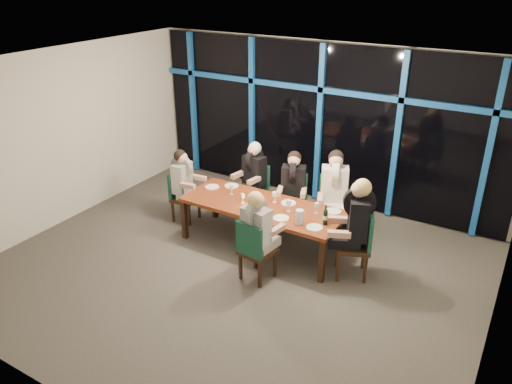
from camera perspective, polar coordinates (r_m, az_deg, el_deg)
room at (r=6.75m, az=-2.61°, el=5.67°), size 7.04×7.00×3.02m
window_wall at (r=9.36m, az=7.44°, el=7.96°), size 6.86×0.43×2.94m
dining_table at (r=7.91m, az=0.74°, el=-1.90°), size 2.60×1.00×0.75m
chair_far_left at (r=9.06m, az=-0.01°, el=0.66°), size 0.50×0.50×0.94m
chair_far_mid at (r=8.60m, az=4.27°, el=-0.73°), size 0.57×0.57×0.96m
chair_far_right at (r=8.41m, az=8.78°, el=-1.26°), size 0.63×0.63×1.04m
chair_end_left at (r=8.92m, az=-8.53°, el=-0.17°), size 0.46×0.46×0.91m
chair_end_right at (r=7.37m, az=11.73°, el=-5.43°), size 0.65×0.65×1.06m
chair_near_mid at (r=7.12m, az=-0.22°, el=-6.46°), size 0.50×0.50×0.96m
diner_far_left at (r=8.86m, az=-0.35°, el=2.70°), size 0.51×0.62×0.92m
diner_far_mid at (r=8.37m, az=4.28°, el=1.38°), size 0.58×0.65×0.93m
diner_far_right at (r=8.15m, az=8.96°, el=1.06°), size 0.64×0.71×1.01m
diner_end_left at (r=8.74m, az=-8.26°, el=1.89°), size 0.58×0.47×0.88m
diner_end_right at (r=7.16m, az=11.31°, el=-2.52°), size 0.72×0.66×1.03m
diner_near_mid at (r=6.99m, az=0.20°, el=-3.51°), size 0.51×0.63×0.94m
plate_far_left at (r=8.53m, az=-2.82°, el=0.72°), size 0.24×0.24×0.01m
plate_far_mid at (r=7.93m, az=3.73°, el=-1.26°), size 0.24×0.24×0.01m
plate_far_right at (r=7.74m, az=8.84°, el=-2.20°), size 0.24×0.24×0.01m
plate_end_left at (r=8.50m, az=-5.03°, el=0.58°), size 0.24×0.24×0.01m
plate_end_right at (r=7.25m, az=6.69°, el=-4.05°), size 0.24×0.24×0.01m
plate_near_mid at (r=7.46m, az=2.89°, el=-3.00°), size 0.24×0.24×0.01m
wine_bottle at (r=7.32m, az=7.93°, el=-2.85°), size 0.07×0.07×0.31m
water_pitcher at (r=7.30m, az=4.99°, el=-2.84°), size 0.13×0.12×0.22m
tea_light at (r=7.78m, az=-0.57°, el=-1.69°), size 0.05×0.05×0.03m
wine_glass_a at (r=7.88m, az=-1.53°, el=-0.50°), size 0.06×0.06×0.16m
wine_glass_b at (r=7.90m, az=2.13°, el=-0.32°), size 0.07×0.07×0.18m
wine_glass_c at (r=7.63m, az=3.74°, el=-1.27°), size 0.07×0.07×0.19m
wine_glass_d at (r=8.19m, az=-2.83°, el=0.53°), size 0.06×0.06×0.16m
wine_glass_e at (r=7.62m, az=6.95°, el=-1.56°), size 0.07×0.07×0.17m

